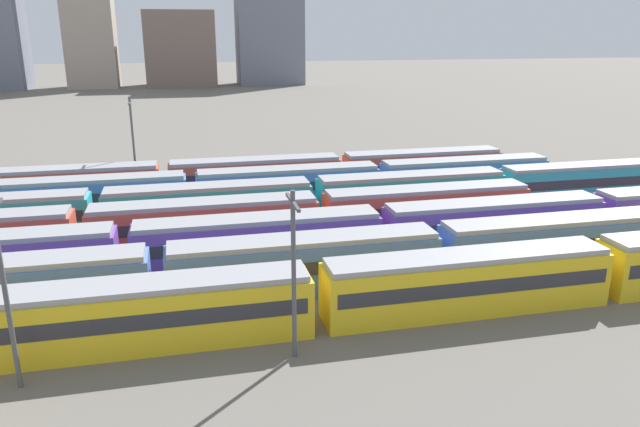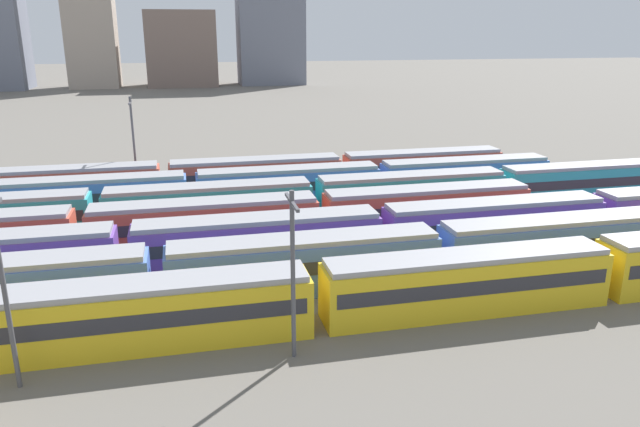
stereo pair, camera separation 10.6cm
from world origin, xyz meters
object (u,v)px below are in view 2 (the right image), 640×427
object	(u,v)px
train_track_1	(305,263)
catenary_pole_1	(134,140)
catenary_pole_0	(3,285)
train_track_3	(206,223)
train_track_6	(256,175)
train_track_2	(494,223)
catenary_pole_2	(293,267)
train_track_5	(289,186)
train_track_0	(316,296)
train_track_4	(314,198)

from	to	relation	value
train_track_1	catenary_pole_1	size ratio (longest dim) A/B	5.50
catenary_pole_0	catenary_pole_1	xyz separation A→B (m)	(3.55, 37.21, 0.25)
train_track_3	train_track_6	bearing A→B (deg)	68.87
train_track_2	catenary_pole_0	distance (m)	35.16
train_track_2	catenary_pole_2	xyz separation A→B (m)	(-18.82, -13.44, 3.20)
train_track_5	train_track_3	bearing A→B (deg)	-129.70
catenary_pole_2	train_track_2	bearing A→B (deg)	35.54
train_track_5	train_track_6	xyz separation A→B (m)	(-2.60, 5.20, 0.00)
train_track_5	catenary_pole_2	bearing A→B (deg)	-99.73
train_track_2	train_track_3	bearing A→B (deg)	166.97
train_track_3	train_track_0	bearing A→B (deg)	-70.42
train_track_0	catenary_pole_2	world-z (taller)	catenary_pole_2
train_track_0	catenary_pole_2	xyz separation A→B (m)	(-1.90, -3.04, 3.20)
train_track_2	train_track_5	bearing A→B (deg)	131.57
train_track_1	catenary_pole_1	bearing A→B (deg)	112.90
catenary_pole_0	catenary_pole_2	distance (m)	13.57
catenary_pole_0	catenary_pole_2	size ratio (longest dim) A/B	1.06
train_track_2	catenary_pole_2	size ratio (longest dim) A/B	10.24
train_track_5	catenary_pole_1	size ratio (longest dim) A/B	5.50
train_track_5	catenary_pole_1	world-z (taller)	catenary_pole_1
train_track_6	train_track_5	bearing A→B (deg)	-63.40
train_track_3	catenary_pole_0	size ratio (longest dim) A/B	5.77
train_track_1	catenary_pole_2	bearing A→B (deg)	-105.63
train_track_3	catenary_pole_0	bearing A→B (deg)	-118.25
train_track_2	train_track_6	xyz separation A→B (m)	(-16.44, 20.80, -0.00)
train_track_5	catenary_pole_0	bearing A→B (deg)	-122.74
train_track_1	train_track_3	xyz separation A→B (m)	(-5.96, 10.40, 0.00)
train_track_2	catenary_pole_2	bearing A→B (deg)	-144.46
catenary_pole_0	train_track_4	bearing A→B (deg)	49.84
catenary_pole_0	catenary_pole_2	xyz separation A→B (m)	(13.57, -0.19, -0.28)
train_track_0	train_track_3	distance (m)	16.56
train_track_0	train_track_3	size ratio (longest dim) A/B	1.34
catenary_pole_2	catenary_pole_0	bearing A→B (deg)	179.18
train_track_4	train_track_5	xyz separation A→B (m)	(-1.41, 5.20, -0.00)
train_track_1	catenary_pole_2	size ratio (longest dim) A/B	6.11
train_track_2	train_track_3	xyz separation A→B (m)	(-22.47, 5.20, -0.00)
train_track_1	train_track_6	world-z (taller)	same
catenary_pole_1	catenary_pole_2	xyz separation A→B (m)	(10.01, -37.41, -0.52)
train_track_1	catenary_pole_0	world-z (taller)	catenary_pole_0
train_track_0	train_track_3	world-z (taller)	same
train_track_1	train_track_4	distance (m)	16.13
train_track_0	train_track_1	bearing A→B (deg)	85.51
train_track_2	catenary_pole_1	size ratio (longest dim) A/B	9.22
train_track_0	train_track_5	world-z (taller)	same
catenary_pole_1	train_track_0	bearing A→B (deg)	-70.88
train_track_5	train_track_6	world-z (taller)	same
catenary_pole_0	catenary_pole_2	world-z (taller)	catenary_pole_0
train_track_2	catenary_pole_1	xyz separation A→B (m)	(-28.83, 23.97, 3.72)
train_track_3	train_track_6	distance (m)	16.72
catenary_pole_0	catenary_pole_2	bearing A→B (deg)	-0.82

